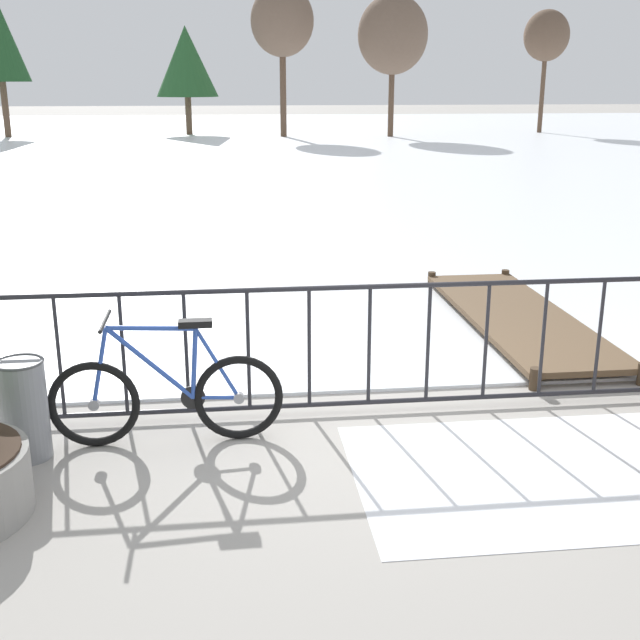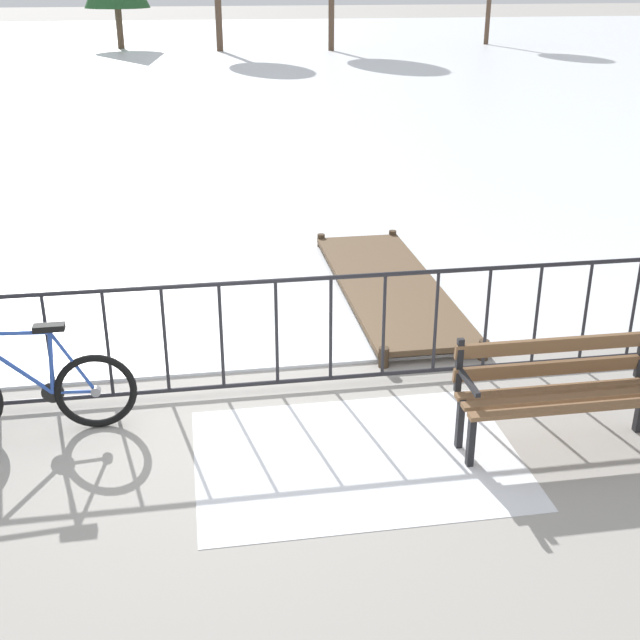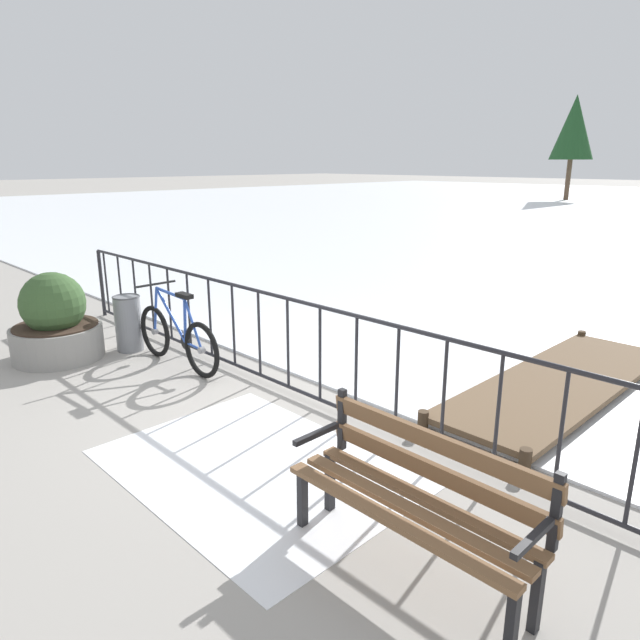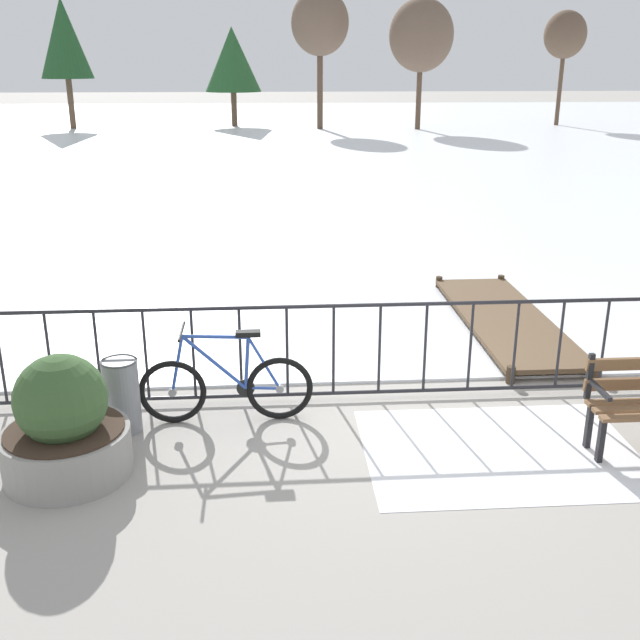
{
  "view_description": "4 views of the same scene",
  "coord_description": "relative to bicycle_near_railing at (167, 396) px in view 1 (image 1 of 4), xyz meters",
  "views": [
    {
      "loc": [
        -1.08,
        -5.91,
        2.6
      ],
      "look_at": [
        -0.4,
        -0.06,
        0.81
      ],
      "focal_mm": 44.67,
      "sensor_mm": 36.0,
      "label": 1
    },
    {
      "loc": [
        -0.21,
        -6.47,
        3.5
      ],
      "look_at": [
        0.85,
        -0.11,
        0.71
      ],
      "focal_mm": 45.86,
      "sensor_mm": 36.0,
      "label": 2
    },
    {
      "loc": [
        4.26,
        -3.71,
        2.4
      ],
      "look_at": [
        0.1,
        0.38,
        0.77
      ],
      "focal_mm": 31.82,
      "sensor_mm": 36.0,
      "label": 3
    },
    {
      "loc": [
        -1.12,
        -7.13,
        3.41
      ],
      "look_at": [
        -0.6,
        0.36,
        0.78
      ],
      "focal_mm": 41.77,
      "sensor_mm": 36.0,
      "label": 4
    }
  ],
  "objects": [
    {
      "name": "ground_plane",
      "position": [
        1.57,
        0.4,
        -0.37
      ],
      "size": [
        160.0,
        160.0,
        0.0
      ],
      "primitive_type": "plane",
      "color": "#9E9991"
    },
    {
      "name": "frozen_pond",
      "position": [
        1.57,
        28.8,
        -0.35
      ],
      "size": [
        80.0,
        56.0,
        0.03
      ],
      "primitive_type": "cube",
      "color": "white",
      "rests_on": "ground"
    },
    {
      "name": "snow_patch",
      "position": [
        2.53,
        -0.8,
        -0.36
      ],
      "size": [
        2.5,
        1.81,
        0.01
      ],
      "primitive_type": "cube",
      "color": "white",
      "rests_on": "ground"
    },
    {
      "name": "railing_fence",
      "position": [
        1.57,
        0.4,
        0.19
      ],
      "size": [
        9.06,
        0.06,
        1.07
      ],
      "color": "#232328",
      "rests_on": "ground"
    },
    {
      "name": "bicycle_near_railing",
      "position": [
        0.0,
        0.0,
        0.0
      ],
      "size": [
        1.71,
        0.52,
        0.97
      ],
      "color": "black",
      "rests_on": "ground"
    },
    {
      "name": "trash_bin",
      "position": [
        -0.99,
        -0.13,
        0.0
      ],
      "size": [
        0.35,
        0.35,
        0.73
      ],
      "color": "gray",
      "rests_on": "ground"
    },
    {
      "name": "wooden_dock",
      "position": [
        3.59,
        2.5,
        -0.25
      ],
      "size": [
        1.1,
        3.71,
        0.2
      ],
      "color": "brown",
      "rests_on": "ground"
    },
    {
      "name": "tree_far_west",
      "position": [
        16.26,
        34.13,
        4.24
      ],
      "size": [
        2.2,
        2.2,
        5.87
      ],
      "color": "brown",
      "rests_on": "ground"
    },
    {
      "name": "tree_west_mid",
      "position": [
        -1.24,
        34.66,
        3.03
      ],
      "size": [
        2.95,
        2.95,
        5.04
      ],
      "color": "brown",
      "rests_on": "ground"
    },
    {
      "name": "tree_centre",
      "position": [
        3.22,
        32.67,
        4.73
      ],
      "size": [
        2.86,
        2.86,
        6.71
      ],
      "color": "brown",
      "rests_on": "ground"
    },
    {
      "name": "tree_east_mid",
      "position": [
        8.2,
        32.1,
        4.16
      ],
      "size": [
        3.18,
        3.18,
        6.3
      ],
      "color": "brown",
      "rests_on": "ground"
    }
  ]
}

